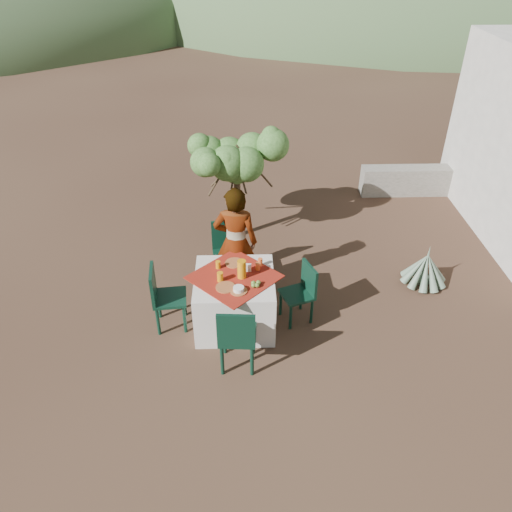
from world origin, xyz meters
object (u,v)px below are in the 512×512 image
(person, at_px, (236,243))
(juice_pitcher, at_px, (242,269))
(chair_left, at_px, (163,295))
(chair_far, at_px, (228,250))
(table, at_px, (235,300))
(agave, at_px, (425,269))
(shrub_tree, at_px, (240,163))
(chair_near, at_px, (237,336))
(chair_right, at_px, (302,290))

(person, xyz_separation_m, juice_pitcher, (0.08, -0.70, 0.05))
(chair_left, xyz_separation_m, person, (0.94, 0.72, 0.33))
(chair_far, relative_size, juice_pitcher, 3.83)
(table, distance_m, agave, 2.92)
(chair_left, relative_size, juice_pitcher, 3.70)
(shrub_tree, bearing_deg, agave, -28.53)
(table, xyz_separation_m, person, (0.02, 0.69, 0.45))
(table, bearing_deg, chair_near, -87.71)
(agave, bearing_deg, table, -163.97)
(shrub_tree, bearing_deg, chair_right, -70.16)
(table, distance_m, juice_pitcher, 0.52)
(chair_far, height_order, person, person)
(chair_left, height_order, shrub_tree, shrub_tree)
(chair_near, distance_m, shrub_tree, 3.23)
(chair_left, height_order, chair_right, chair_left)
(table, height_order, chair_far, chair_far)
(juice_pitcher, bearing_deg, table, 172.61)
(chair_left, bearing_deg, chair_far, -44.38)
(chair_far, distance_m, person, 0.44)
(table, xyz_separation_m, shrub_tree, (0.09, 2.28, 0.94))
(chair_far, relative_size, person, 0.57)
(chair_near, xyz_separation_m, chair_right, (0.85, 0.91, -0.06))
(table, relative_size, chair_far, 1.37)
(chair_left, distance_m, juice_pitcher, 1.09)
(chair_right, bearing_deg, table, -106.45)
(chair_near, height_order, shrub_tree, shrub_tree)
(shrub_tree, bearing_deg, chair_near, -90.98)
(person, height_order, agave, person)
(chair_far, distance_m, shrub_tree, 1.54)
(juice_pitcher, bearing_deg, agave, 16.82)
(chair_near, relative_size, chair_left, 1.03)
(chair_near, distance_m, agave, 3.24)
(shrub_tree, bearing_deg, person, -92.51)
(chair_far, xyz_separation_m, shrub_tree, (0.20, 1.30, 0.79))
(table, xyz_separation_m, juice_pitcher, (0.10, -0.01, 0.51))
(person, bearing_deg, agave, -170.79)
(chair_left, bearing_deg, person, -58.12)
(chair_far, bearing_deg, agave, -9.65)
(chair_near, height_order, chair_right, chair_near)
(table, height_order, chair_near, chair_near)
(chair_near, height_order, juice_pitcher, juice_pitcher)
(juice_pitcher, bearing_deg, chair_far, 101.74)
(chair_right, relative_size, person, 0.50)
(chair_far, height_order, chair_right, chair_far)
(chair_right, height_order, agave, chair_right)
(table, bearing_deg, chair_right, 4.58)
(shrub_tree, height_order, agave, shrub_tree)
(chair_near, relative_size, chair_right, 1.13)
(person, relative_size, shrub_tree, 1.00)
(chair_near, relative_size, juice_pitcher, 3.81)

